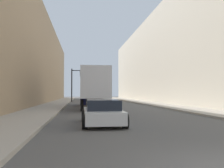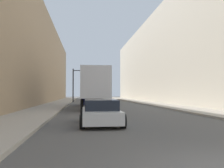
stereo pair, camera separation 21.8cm
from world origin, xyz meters
name	(u,v)px [view 2 (the right image)]	position (x,y,z in m)	size (l,w,h in m)	color
sidewalk_right	(151,103)	(6.49, 30.00, 0.07)	(3.18, 80.00, 0.15)	#B2A899
sidewalk_left	(57,104)	(-6.49, 30.00, 0.07)	(3.18, 80.00, 0.15)	#B2A899
building_right	(182,53)	(11.08, 30.00, 7.25)	(6.00, 80.00, 14.51)	#BCB29E
building_left	(23,55)	(-11.08, 30.00, 6.60)	(6.00, 80.00, 13.21)	tan
semi_truck	(93,87)	(-2.01, 22.49, 2.18)	(2.55, 13.63, 3.80)	silver
sedan_car	(100,112)	(-2.18, 8.22, 0.60)	(2.02, 4.51, 1.24)	silver
traffic_signal_gantry	(83,78)	(-3.00, 38.89, 4.08)	(6.24, 0.35, 5.69)	black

